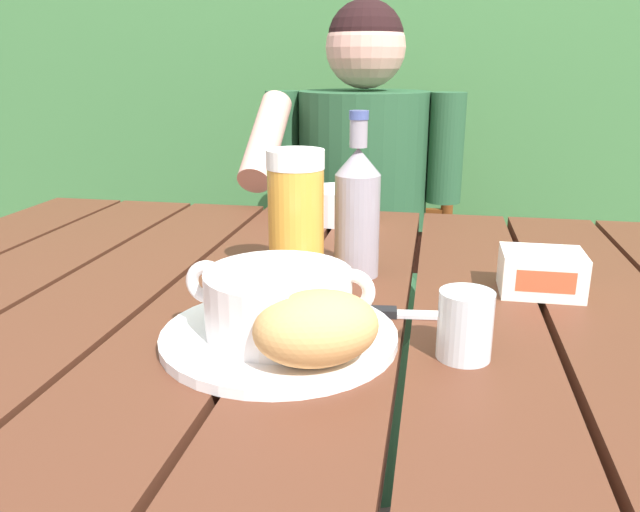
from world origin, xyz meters
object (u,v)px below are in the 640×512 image
Objects in this scene: diner_bowl at (340,205)px; beer_glass at (296,215)px; water_glass_small at (465,325)px; serving_plate at (279,336)px; bread_roll at (318,328)px; table_knife at (394,313)px; chair_near_diner at (367,274)px; butter_tub at (541,272)px; soup_bowl at (279,300)px; beer_bottle at (361,210)px; person_eating at (359,209)px.

beer_glass is at bearing -91.50° from diner_bowl.
water_glass_small is at bearing -68.71° from diner_bowl.
serving_plate is 1.68× the size of bread_roll.
chair_near_diner is at bearing 97.97° from table_knife.
water_glass_small is (0.23, -0.21, -0.06)m from beer_glass.
butter_tub is 0.22m from table_knife.
water_glass_small is at bearing -78.71° from chair_near_diner.
diner_bowl is (-0.02, 0.56, -0.02)m from soup_bowl.
bread_roll is 1.47× the size of butter_tub.
chair_near_diner is 3.88× the size of beer_bottle.
beer_glass is 0.35m from diner_bowl.
beer_glass is at bearing -90.51° from person_eating.
soup_bowl is at bearing -88.63° from person_eating.
beer_bottle reaches higher than serving_plate.
butter_tub is (0.32, -0.88, 0.32)m from chair_near_diner.
beer_bottle is at bearing 112.55° from table_knife.
beer_bottle is (0.00, 0.31, 0.05)m from bread_roll.
diner_bowl reaches higher than butter_tub.
chair_near_diner is at bearing 90.96° from serving_plate.
beer_bottle reaches higher than bread_roll.
person_eating is 11.30× the size of butter_tub.
beer_bottle is (0.06, 0.24, 0.09)m from serving_plate.
bread_roll is (0.06, -0.07, -0.00)m from soup_bowl.
person_eating is 0.67m from beer_bottle.
chair_near_diner is 4.30× the size of soup_bowl.
beer_bottle reaches higher than butter_tub.
beer_bottle is 0.26m from butter_tub.
table_knife is 1.24× the size of diner_bowl.
beer_glass reaches higher than chair_near_diner.
table_knife is (0.15, -0.12, -0.09)m from beer_glass.
beer_glass is at bearing -90.59° from chair_near_diner.
beer_glass is 1.74× the size of butter_tub.
chair_near_diner reaches higher than table_knife.
table_knife is at bearing 67.88° from bread_roll.
chair_near_diner is 1.16m from water_glass_small.
bread_roll is 0.16m from water_glass_small.
beer_glass is at bearing 136.81° from water_glass_small.
beer_bottle is (0.06, 0.24, 0.05)m from soup_bowl.
chair_near_diner is at bearing 90.00° from diner_bowl.
table_knife is (-0.19, -0.12, -0.02)m from butter_tub.
diner_bowl reaches higher than serving_plate.
beer_glass reaches higher than soup_bowl.
soup_bowl is 0.25m from beer_bottle.
bread_roll is 0.18m from table_knife.
person_eating is 0.90m from soup_bowl.
water_glass_small is 0.69× the size of butter_tub.
beer_glass is at bearing -179.75° from butter_tub.
soup_bowl is (0.02, -1.09, 0.34)m from chair_near_diner.
chair_near_diner is 1.05m from table_knife.
serving_plate is at bearing -82.60° from beer_glass.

